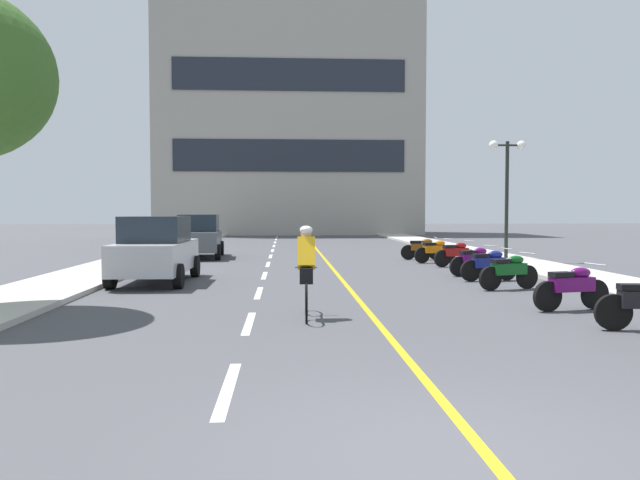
% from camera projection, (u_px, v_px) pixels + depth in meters
% --- Properties ---
extents(ground_plane, '(140.00, 140.00, 0.00)m').
position_uv_depth(ground_plane, '(318.00, 258.00, 25.87)').
color(ground_plane, '#47474C').
extents(curb_left, '(2.40, 72.00, 0.12)m').
position_uv_depth(curb_left, '(159.00, 252.00, 28.46)').
color(curb_left, '#B7B2A8').
rests_on(curb_left, ground).
extents(curb_right, '(2.40, 72.00, 0.12)m').
position_uv_depth(curb_right, '(466.00, 251.00, 29.27)').
color(curb_right, '#B7B2A8').
rests_on(curb_right, ground).
extents(lane_dash_0, '(0.14, 2.20, 0.01)m').
position_uv_depth(lane_dash_0, '(228.00, 388.00, 6.81)').
color(lane_dash_0, silver).
rests_on(lane_dash_0, ground).
extents(lane_dash_1, '(0.14, 2.20, 0.01)m').
position_uv_depth(lane_dash_1, '(249.00, 323.00, 10.80)').
color(lane_dash_1, silver).
rests_on(lane_dash_1, ground).
extents(lane_dash_2, '(0.14, 2.20, 0.01)m').
position_uv_depth(lane_dash_2, '(259.00, 293.00, 14.79)').
color(lane_dash_2, silver).
rests_on(lane_dash_2, ground).
extents(lane_dash_3, '(0.14, 2.20, 0.01)m').
position_uv_depth(lane_dash_3, '(264.00, 275.00, 18.78)').
color(lane_dash_3, silver).
rests_on(lane_dash_3, ground).
extents(lane_dash_4, '(0.14, 2.20, 0.01)m').
position_uv_depth(lane_dash_4, '(268.00, 264.00, 22.77)').
color(lane_dash_4, silver).
rests_on(lane_dash_4, ground).
extents(lane_dash_5, '(0.14, 2.20, 0.01)m').
position_uv_depth(lane_dash_5, '(271.00, 256.00, 26.76)').
color(lane_dash_5, silver).
rests_on(lane_dash_5, ground).
extents(lane_dash_6, '(0.14, 2.20, 0.01)m').
position_uv_depth(lane_dash_6, '(272.00, 250.00, 30.75)').
color(lane_dash_6, silver).
rests_on(lane_dash_6, ground).
extents(lane_dash_7, '(0.14, 2.20, 0.01)m').
position_uv_depth(lane_dash_7, '(274.00, 246.00, 34.74)').
color(lane_dash_7, silver).
rests_on(lane_dash_7, ground).
extents(lane_dash_8, '(0.14, 2.20, 0.01)m').
position_uv_depth(lane_dash_8, '(275.00, 242.00, 38.73)').
color(lane_dash_8, silver).
rests_on(lane_dash_8, ground).
extents(lane_dash_9, '(0.14, 2.20, 0.01)m').
position_uv_depth(lane_dash_9, '(276.00, 239.00, 42.71)').
color(lane_dash_9, silver).
rests_on(lane_dash_9, ground).
extents(lane_dash_10, '(0.14, 2.20, 0.01)m').
position_uv_depth(lane_dash_10, '(277.00, 237.00, 46.70)').
color(lane_dash_10, silver).
rests_on(lane_dash_10, ground).
extents(lane_dash_11, '(0.14, 2.20, 0.01)m').
position_uv_depth(lane_dash_11, '(277.00, 235.00, 50.69)').
color(lane_dash_11, silver).
rests_on(lane_dash_11, ground).
extents(centre_line_yellow, '(0.12, 66.00, 0.01)m').
position_uv_depth(centre_line_yellow, '(320.00, 253.00, 28.88)').
color(centre_line_yellow, gold).
rests_on(centre_line_yellow, ground).
extents(office_building, '(22.05, 9.60, 21.39)m').
position_uv_depth(office_building, '(289.00, 111.00, 53.98)').
color(office_building, '#9E998E').
rests_on(office_building, ground).
extents(street_lamp_mid, '(1.46, 0.36, 4.58)m').
position_uv_depth(street_lamp_mid, '(507.00, 171.00, 23.97)').
color(street_lamp_mid, black).
rests_on(street_lamp_mid, curb_right).
extents(parked_car_near, '(1.94, 4.21, 1.82)m').
position_uv_depth(parked_car_near, '(156.00, 249.00, 16.91)').
color(parked_car_near, black).
rests_on(parked_car_near, ground).
extents(parked_car_mid, '(2.10, 4.29, 1.82)m').
position_uv_depth(parked_car_mid, '(199.00, 236.00, 25.94)').
color(parked_car_mid, black).
rests_on(parked_car_mid, ground).
extents(motorcycle_2, '(1.68, 0.66, 0.92)m').
position_uv_depth(motorcycle_2, '(572.00, 287.00, 12.16)').
color(motorcycle_2, black).
rests_on(motorcycle_2, ground).
extents(motorcycle_3, '(1.66, 0.74, 0.92)m').
position_uv_depth(motorcycle_3, '(509.00, 271.00, 15.40)').
color(motorcycle_3, black).
rests_on(motorcycle_3, ground).
extents(motorcycle_4, '(1.69, 0.61, 0.92)m').
position_uv_depth(motorcycle_4, '(489.00, 264.00, 17.31)').
color(motorcycle_4, black).
rests_on(motorcycle_4, ground).
extents(motorcycle_5, '(1.66, 0.75, 0.92)m').
position_uv_depth(motorcycle_5, '(475.00, 260.00, 18.71)').
color(motorcycle_5, black).
rests_on(motorcycle_5, ground).
extents(motorcycle_6, '(1.66, 0.73, 0.92)m').
position_uv_depth(motorcycle_6, '(456.00, 253.00, 21.79)').
color(motorcycle_6, black).
rests_on(motorcycle_6, ground).
extents(motorcycle_7, '(1.67, 0.69, 0.92)m').
position_uv_depth(motorcycle_7, '(435.00, 250.00, 23.39)').
color(motorcycle_7, black).
rests_on(motorcycle_7, ground).
extents(motorcycle_8, '(1.70, 0.60, 0.92)m').
position_uv_depth(motorcycle_8, '(422.00, 248.00, 24.85)').
color(motorcycle_8, black).
rests_on(motorcycle_8, ground).
extents(cyclist_rider, '(0.42, 1.77, 1.71)m').
position_uv_depth(cyclist_rider, '(306.00, 270.00, 11.32)').
color(cyclist_rider, black).
rests_on(cyclist_rider, ground).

